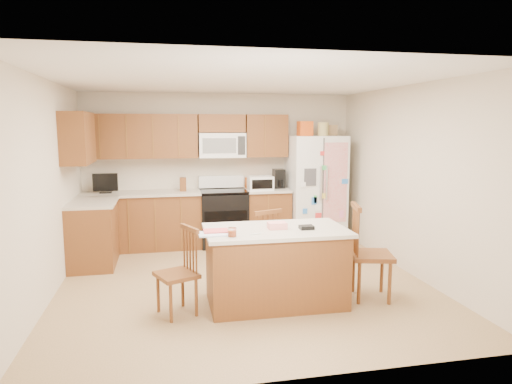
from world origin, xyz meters
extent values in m
plane|color=olive|center=(0.00, 0.00, 0.00)|extent=(4.50, 4.50, 0.00)
cube|color=beige|center=(0.00, 2.25, 1.25)|extent=(4.50, 0.10, 2.50)
cube|color=beige|center=(0.00, -2.25, 1.25)|extent=(4.50, 0.10, 2.50)
cube|color=beige|center=(-2.25, 0.00, 1.25)|extent=(0.10, 4.50, 2.50)
cube|color=beige|center=(2.25, 0.00, 1.25)|extent=(0.10, 4.50, 2.50)
cube|color=white|center=(0.00, 0.00, 2.50)|extent=(4.50, 4.50, 0.04)
cube|color=brown|center=(-1.31, 1.95, 0.44)|extent=(1.87, 0.60, 0.88)
cube|color=brown|center=(0.74, 1.95, 0.44)|extent=(0.72, 0.60, 0.88)
cube|color=brown|center=(-1.95, 1.17, 0.44)|extent=(0.60, 0.95, 0.88)
cube|color=beige|center=(-1.31, 1.94, 0.90)|extent=(1.87, 0.64, 0.04)
cube|color=beige|center=(0.74, 1.94, 0.90)|extent=(0.72, 0.64, 0.04)
cube|color=beige|center=(-1.94, 1.17, 0.90)|extent=(0.64, 0.95, 0.04)
cube|color=brown|center=(-1.32, 2.08, 1.80)|extent=(1.85, 0.33, 0.70)
cube|color=brown|center=(0.75, 2.08, 1.80)|extent=(0.70, 0.33, 0.70)
cube|color=brown|center=(0.00, 2.08, 2.00)|extent=(0.76, 0.33, 0.29)
cube|color=brown|center=(-2.08, 1.17, 1.80)|extent=(0.33, 0.95, 0.70)
cube|color=brown|center=(-1.90, 1.92, 1.80)|extent=(0.02, 0.01, 0.66)
cube|color=brown|center=(-1.90, 1.65, 0.44)|extent=(0.02, 0.01, 0.84)
cube|color=brown|center=(-1.50, 1.92, 1.80)|extent=(0.02, 0.01, 0.66)
cube|color=brown|center=(-1.50, 1.65, 0.44)|extent=(0.02, 0.01, 0.84)
cube|color=brown|center=(-1.10, 1.92, 1.80)|extent=(0.02, 0.01, 0.66)
cube|color=brown|center=(-1.10, 1.65, 0.44)|extent=(0.02, 0.01, 0.84)
cube|color=brown|center=(-0.70, 1.92, 1.80)|extent=(0.01, 0.01, 0.66)
cube|color=brown|center=(-0.70, 1.65, 0.44)|extent=(0.01, 0.01, 0.84)
cube|color=brown|center=(0.70, 1.92, 1.80)|extent=(0.01, 0.01, 0.66)
cube|color=brown|center=(0.70, 1.65, 0.44)|extent=(0.01, 0.01, 0.84)
cube|color=white|center=(0.00, 2.06, 1.65)|extent=(0.76, 0.38, 0.40)
cube|color=slate|center=(-0.06, 1.86, 1.65)|extent=(0.54, 0.01, 0.24)
cube|color=#262626|center=(0.30, 1.86, 1.65)|extent=(0.12, 0.01, 0.30)
cube|color=brown|center=(-0.65, 1.95, 1.03)|extent=(0.10, 0.14, 0.22)
cube|color=black|center=(-1.85, 1.97, 0.93)|extent=(0.18, 0.12, 0.02)
cube|color=black|center=(-1.85, 1.97, 1.09)|extent=(0.38, 0.03, 0.28)
cube|color=#DD4D01|center=(0.58, 2.03, 1.01)|extent=(0.35, 0.22, 0.18)
cube|color=white|center=(0.60, 1.80, 1.04)|extent=(0.40, 0.28, 0.23)
cube|color=black|center=(0.60, 1.66, 1.04)|extent=(0.34, 0.01, 0.15)
cube|color=black|center=(0.96, 2.00, 1.08)|extent=(0.18, 0.22, 0.32)
cylinder|color=black|center=(0.96, 1.93, 1.01)|extent=(0.12, 0.12, 0.12)
cube|color=black|center=(0.00, 1.93, 0.44)|extent=(0.76, 0.64, 0.88)
cube|color=black|center=(0.00, 1.60, 0.42)|extent=(0.68, 0.01, 0.42)
cube|color=black|center=(0.00, 1.93, 0.91)|extent=(0.76, 0.64, 0.03)
cube|color=white|center=(0.00, 2.19, 1.03)|extent=(0.76, 0.10, 0.20)
cube|color=white|center=(1.57, 1.88, 0.90)|extent=(0.90, 0.75, 1.80)
cube|color=#4C4C4C|center=(1.57, 1.49, 0.90)|extent=(0.02, 0.01, 1.75)
cube|color=silver|center=(1.52, 1.47, 1.05)|extent=(0.02, 0.03, 0.55)
cube|color=silver|center=(1.62, 1.47, 1.05)|extent=(0.02, 0.03, 0.55)
cube|color=#3F3F44|center=(1.35, 1.49, 1.15)|extent=(0.20, 0.01, 0.28)
cube|color=#D84C59|center=(1.77, 1.49, 1.05)|extent=(0.42, 0.01, 1.30)
cube|color=#DC5213|center=(1.37, 1.88, 1.92)|extent=(0.22, 0.22, 0.24)
cylinder|color=tan|center=(1.67, 1.82, 1.91)|extent=(0.18, 0.18, 0.22)
cube|color=#98774F|center=(1.85, 1.96, 1.89)|extent=(0.18, 0.20, 0.18)
cube|color=brown|center=(0.23, -0.70, 0.40)|extent=(1.48, 0.84, 0.81)
cube|color=beige|center=(0.23, -0.70, 0.83)|extent=(1.56, 0.92, 0.04)
cylinder|color=#DC5213|center=(-0.29, -0.96, 0.88)|extent=(0.08, 0.08, 0.06)
cylinder|color=white|center=(-0.29, -0.96, 0.89)|extent=(0.09, 0.09, 0.09)
cube|color=pink|center=(0.25, -0.70, 0.88)|extent=(0.20, 0.15, 0.07)
cube|color=black|center=(0.56, -0.79, 0.87)|extent=(0.15, 0.12, 0.04)
cube|color=white|center=(-0.47, -0.84, 0.86)|extent=(0.30, 0.24, 0.01)
cube|color=#D84C4C|center=(-0.43, -0.76, 0.87)|extent=(0.26, 0.20, 0.01)
cylinder|color=white|center=(-0.04, -0.92, 0.85)|extent=(0.14, 0.05, 0.01)
cube|color=brown|center=(-0.85, -0.79, 0.43)|extent=(0.50, 0.51, 0.04)
cylinder|color=brown|center=(-1.05, -0.70, 0.20)|extent=(0.03, 0.03, 0.41)
cylinder|color=brown|center=(-0.92, -1.00, 0.20)|extent=(0.03, 0.03, 0.41)
cylinder|color=brown|center=(-0.79, -0.59, 0.20)|extent=(0.03, 0.03, 0.41)
cylinder|color=brown|center=(-0.66, -0.89, 0.20)|extent=(0.03, 0.03, 0.41)
cylinder|color=brown|center=(-0.76, -0.60, 0.67)|extent=(0.02, 0.02, 0.45)
cylinder|color=brown|center=(-0.73, -0.67, 0.67)|extent=(0.02, 0.02, 0.45)
cylinder|color=brown|center=(-0.71, -0.73, 0.67)|extent=(0.02, 0.02, 0.45)
cylinder|color=brown|center=(-0.68, -0.80, 0.67)|extent=(0.02, 0.02, 0.45)
cylinder|color=brown|center=(-0.65, -0.86, 0.67)|extent=(0.02, 0.02, 0.45)
cube|color=brown|center=(-0.71, -0.73, 0.90)|extent=(0.18, 0.36, 0.05)
cube|color=brown|center=(0.22, 0.02, 0.44)|extent=(0.52, 0.51, 0.04)
cylinder|color=brown|center=(0.33, 0.21, 0.21)|extent=(0.04, 0.04, 0.42)
cylinder|color=brown|center=(0.02, 0.10, 0.21)|extent=(0.04, 0.04, 0.42)
cylinder|color=brown|center=(0.43, -0.06, 0.21)|extent=(0.04, 0.04, 0.42)
cylinder|color=brown|center=(0.12, -0.18, 0.21)|extent=(0.04, 0.04, 0.42)
cylinder|color=brown|center=(0.42, -0.08, 0.69)|extent=(0.02, 0.02, 0.47)
cylinder|color=brown|center=(0.35, -0.11, 0.69)|extent=(0.02, 0.02, 0.47)
cylinder|color=brown|center=(0.28, -0.14, 0.69)|extent=(0.02, 0.02, 0.47)
cylinder|color=brown|center=(0.21, -0.16, 0.69)|extent=(0.02, 0.02, 0.47)
cylinder|color=brown|center=(0.15, -0.19, 0.69)|extent=(0.02, 0.02, 0.47)
cube|color=brown|center=(0.28, -0.14, 0.93)|extent=(0.38, 0.17, 0.05)
cube|color=brown|center=(1.34, -0.78, 0.50)|extent=(0.55, 0.56, 0.05)
cylinder|color=brown|center=(1.46, -1.00, 0.24)|extent=(0.04, 0.04, 0.48)
cylinder|color=brown|center=(1.55, -0.63, 0.24)|extent=(0.04, 0.04, 0.48)
cylinder|color=brown|center=(1.13, -0.92, 0.24)|extent=(0.04, 0.04, 0.48)
cylinder|color=brown|center=(1.23, -0.55, 0.24)|extent=(0.04, 0.04, 0.48)
cylinder|color=brown|center=(1.12, -0.89, 0.79)|extent=(0.02, 0.02, 0.54)
cylinder|color=brown|center=(1.14, -0.81, 0.79)|extent=(0.02, 0.02, 0.54)
cylinder|color=brown|center=(1.16, -0.73, 0.79)|extent=(0.02, 0.02, 0.54)
cylinder|color=brown|center=(1.18, -0.65, 0.79)|extent=(0.02, 0.02, 0.54)
cylinder|color=brown|center=(1.20, -0.57, 0.79)|extent=(0.02, 0.02, 0.54)
cube|color=brown|center=(1.16, -0.73, 1.06)|extent=(0.15, 0.44, 0.06)
camera|label=1|loc=(-0.96, -5.44, 1.96)|focal=32.00mm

